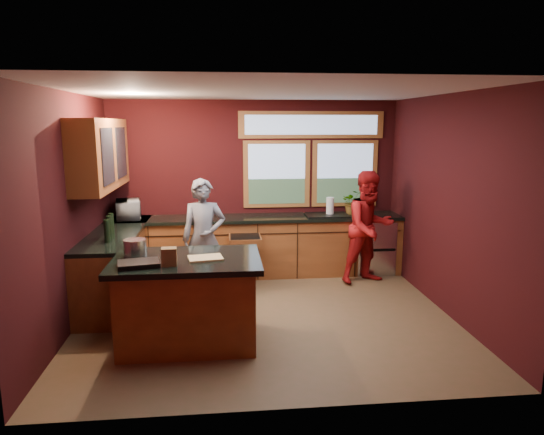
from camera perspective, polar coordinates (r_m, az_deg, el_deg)
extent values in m
plane|color=brown|center=(6.11, -0.68, -11.50)|extent=(4.50, 4.50, 0.00)
cube|color=black|center=(7.70, -2.05, 3.61)|extent=(4.50, 0.02, 2.70)
cube|color=black|center=(3.79, 2.01, -4.11)|extent=(4.50, 0.02, 2.70)
cube|color=black|center=(5.97, -22.75, 0.61)|extent=(0.02, 4.00, 2.70)
cube|color=black|center=(6.34, 20.00, 1.36)|extent=(0.02, 4.00, 2.70)
cube|color=silver|center=(5.66, -0.74, 14.66)|extent=(4.50, 4.00, 0.02)
cube|color=#8B9FC1|center=(7.70, 0.56, 5.11)|extent=(1.06, 0.02, 1.06)
cube|color=#8B9FC1|center=(7.90, 8.55, 5.14)|extent=(1.06, 0.02, 1.06)
cube|color=#93592A|center=(7.74, 4.70, 10.82)|extent=(2.30, 0.02, 0.42)
cube|color=#603116|center=(6.67, -19.56, 7.03)|extent=(0.36, 1.80, 0.90)
cube|color=#603116|center=(7.58, -1.85, -3.51)|extent=(4.50, 0.60, 0.88)
cube|color=black|center=(7.47, -1.86, -0.08)|extent=(4.50, 0.64, 0.05)
cube|color=#B7B7BC|center=(7.91, 11.68, -3.24)|extent=(0.60, 0.58, 0.85)
cube|color=black|center=(7.60, 6.46, 0.04)|extent=(0.66, 0.46, 0.05)
cube|color=#603116|center=(6.90, -17.78, -5.52)|extent=(0.60, 2.30, 0.88)
cube|color=black|center=(6.78, -17.93, -1.75)|extent=(0.64, 2.30, 0.05)
cube|color=#603116|center=(5.35, -9.85, -9.95)|extent=(1.40, 0.90, 0.88)
cube|color=black|center=(5.20, -10.02, -5.05)|extent=(1.55, 1.05, 0.06)
imported|color=slate|center=(6.63, -8.02, -2.44)|extent=(0.60, 0.41, 1.62)
imported|color=#A21214|center=(7.28, 11.39, -1.16)|extent=(0.97, 0.85, 1.67)
imported|color=#999999|center=(7.57, -16.54, 0.90)|extent=(0.44, 0.57, 0.28)
imported|color=#999999|center=(7.75, 9.47, 1.81)|extent=(0.35, 0.30, 0.39)
cylinder|color=white|center=(7.62, 6.84, 1.33)|extent=(0.12, 0.12, 0.28)
cube|color=tan|center=(5.13, -7.84, -4.74)|extent=(0.39, 0.31, 0.02)
cylinder|color=silver|center=(5.38, -15.81, -3.43)|extent=(0.24, 0.24, 0.18)
cube|color=brown|center=(4.94, -12.01, -4.53)|extent=(0.16, 0.13, 0.18)
cube|color=black|center=(5.00, -15.41, -5.28)|extent=(0.45, 0.36, 0.05)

